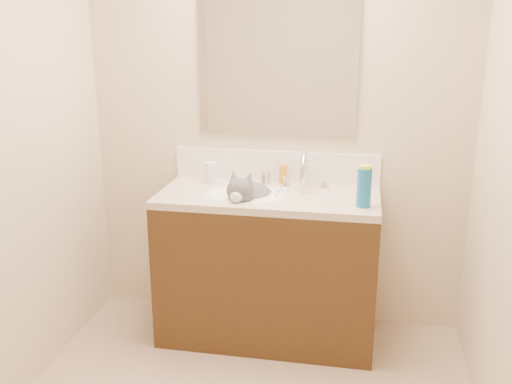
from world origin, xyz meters
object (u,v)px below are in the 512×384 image
at_px(pill_bottle, 210,173).
at_px(spray_can, 364,188).
at_px(silver_jar, 265,179).
at_px(amber_bottle, 283,174).
at_px(vanity_cabinet, 268,269).
at_px(basin, 246,206).
at_px(cat, 248,199).
at_px(faucet, 304,174).

height_order(pill_bottle, spray_can, spray_can).
bearing_deg(silver_jar, amber_bottle, 16.71).
bearing_deg(vanity_cabinet, amber_bottle, 77.14).
distance_m(vanity_cabinet, basin, 0.40).
xyz_separation_m(basin, cat, (0.01, 0.01, 0.04)).
bearing_deg(spray_can, pill_bottle, 161.93).
xyz_separation_m(vanity_cabinet, amber_bottle, (0.05, 0.22, 0.51)).
relative_size(cat, spray_can, 2.04).
bearing_deg(cat, amber_bottle, 65.08).
bearing_deg(amber_bottle, faucet, -31.18).
relative_size(faucet, spray_can, 1.40).
xyz_separation_m(pill_bottle, spray_can, (0.88, -0.29, 0.04)).
height_order(basin, pill_bottle, pill_bottle).
bearing_deg(silver_jar, pill_bottle, -173.72).
relative_size(faucet, pill_bottle, 2.30).
xyz_separation_m(vanity_cabinet, pill_bottle, (-0.37, 0.15, 0.51)).
distance_m(faucet, amber_bottle, 0.16).
distance_m(faucet, silver_jar, 0.24).
bearing_deg(pill_bottle, spray_can, -18.07).
distance_m(basin, pill_bottle, 0.33).
bearing_deg(cat, silver_jar, 83.20).
relative_size(vanity_cabinet, cat, 2.95).
xyz_separation_m(vanity_cabinet, spray_can, (0.51, -0.13, 0.55)).
bearing_deg(pill_bottle, amber_bottle, 8.87).
height_order(silver_jar, amber_bottle, amber_bottle).
relative_size(faucet, silver_jar, 4.41).
height_order(basin, silver_jar, silver_jar).
xyz_separation_m(vanity_cabinet, faucet, (0.18, 0.14, 0.54)).
xyz_separation_m(pill_bottle, amber_bottle, (0.42, 0.07, -0.00)).
height_order(vanity_cabinet, amber_bottle, amber_bottle).
height_order(faucet, amber_bottle, faucet).
height_order(vanity_cabinet, spray_can, spray_can).
height_order(basin, spray_can, spray_can).
bearing_deg(amber_bottle, silver_jar, -163.29).
distance_m(cat, spray_can, 0.64).
distance_m(basin, faucet, 0.38).
bearing_deg(faucet, silver_jar, 168.10).
distance_m(basin, cat, 0.04).
relative_size(amber_bottle, spray_can, 0.56).
distance_m(pill_bottle, silver_jar, 0.32).
height_order(vanity_cabinet, pill_bottle, pill_bottle).
bearing_deg(cat, basin, -137.59).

